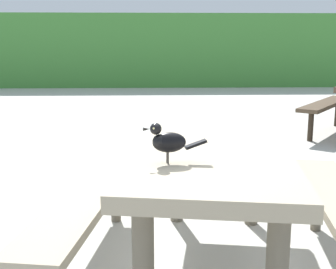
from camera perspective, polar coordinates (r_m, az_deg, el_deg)
ground_plane at (r=2.72m, az=2.73°, el=-16.16°), size 60.00×60.00×0.00m
hedge_wall at (r=13.35m, az=-1.24°, el=10.58°), size 28.00×1.54×2.03m
picnic_table_foreground at (r=2.47m, az=5.71°, el=-5.22°), size 1.92×1.95×0.74m
bird_grackle at (r=1.98m, az=-0.14°, el=-0.81°), size 0.29×0.09×0.18m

